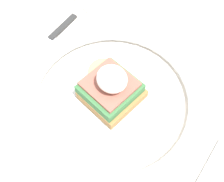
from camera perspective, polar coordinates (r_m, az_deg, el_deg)
ground_plane at (r=1.20m, az=-0.20°, el=-16.70°), size 6.00×6.00×0.00m
dining_table at (r=0.63m, az=-0.36°, el=-3.74°), size 0.95×0.75×0.72m
plate at (r=0.50m, az=0.00°, el=-1.57°), size 0.29×0.29×0.02m
sandwich at (r=0.47m, az=-0.21°, el=0.72°), size 0.12×0.10×0.08m
knife at (r=0.60m, az=-12.20°, el=10.43°), size 0.05×0.18×0.01m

